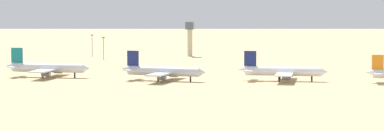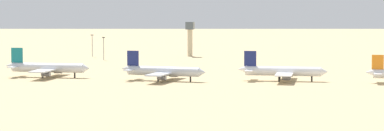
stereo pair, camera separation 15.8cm
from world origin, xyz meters
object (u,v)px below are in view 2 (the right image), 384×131
at_px(parked_jet_navy_2, 163,71).
at_px(control_tower, 190,36).
at_px(light_pole_west, 104,47).
at_px(parked_jet_teal_1, 47,68).
at_px(parked_jet_navy_3, 282,71).
at_px(light_pole_mid, 92,44).

xyz_separation_m(parked_jet_navy_2, control_tower, (-13.64, 156.53, 9.03)).
xyz_separation_m(parked_jet_navy_2, light_pole_west, (-59.33, 114.67, 3.80)).
relative_size(parked_jet_teal_1, parked_jet_navy_3, 1.03).
bearing_deg(light_pole_west, parked_jet_teal_1, -88.59).
height_order(parked_jet_navy_2, light_pole_mid, light_pole_mid).
height_order(parked_jet_navy_3, light_pole_west, light_pole_west).
bearing_deg(parked_jet_navy_3, light_pole_mid, 134.43).
bearing_deg(control_tower, parked_jet_navy_3, -65.89).
bearing_deg(control_tower, light_pole_mid, -166.33).
bearing_deg(parked_jet_navy_2, light_pole_west, 126.03).
bearing_deg(light_pole_mid, parked_jet_navy_3, -46.42).
bearing_deg(parked_jet_navy_2, parked_jet_navy_3, 17.40).
height_order(parked_jet_navy_3, light_pole_mid, light_pole_mid).
bearing_deg(light_pole_mid, light_pole_west, -60.89).
distance_m(parked_jet_navy_2, light_pole_west, 129.16).
distance_m(parked_jet_navy_2, light_pole_mid, 160.13).
distance_m(parked_jet_navy_3, light_pole_mid, 184.54).
distance_m(parked_jet_teal_1, light_pole_mid, 135.58).
height_order(parked_jet_teal_1, parked_jet_navy_3, parked_jet_teal_1).
xyz_separation_m(parked_jet_navy_2, parked_jet_navy_3, (52.79, 8.10, 0.01)).
bearing_deg(parked_jet_navy_3, parked_jet_teal_1, -178.78).
bearing_deg(light_pole_west, light_pole_mid, 119.11).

